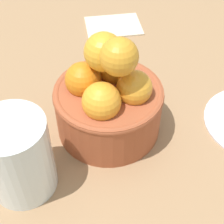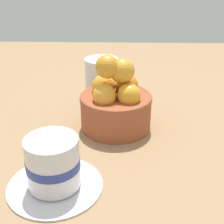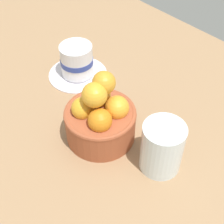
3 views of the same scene
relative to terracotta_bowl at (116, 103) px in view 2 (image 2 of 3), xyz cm
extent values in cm
cube|color=#997551|center=(0.00, -0.02, -7.20)|extent=(130.60, 92.76, 4.09)
cylinder|color=#9E4C2D|center=(0.00, -0.02, -1.85)|extent=(13.44, 13.44, 6.62)
torus|color=#9E4C2D|center=(0.00, -0.02, 1.06)|extent=(13.64, 13.64, 1.00)
sphere|color=gold|center=(-2.04, -2.40, 2.48)|extent=(4.27, 4.27, 4.27)
sphere|color=orange|center=(2.38, -2.06, 2.48)|extent=(4.42, 4.42, 4.42)
sphere|color=orange|center=(2.04, 2.36, 2.48)|extent=(4.53, 4.53, 4.53)
sphere|color=gold|center=(-2.38, 2.02, 2.48)|extent=(4.30, 4.30, 4.30)
sphere|color=gold|center=(-0.07, -1.11, 6.36)|extent=(4.58, 4.58, 4.58)
sphere|color=orange|center=(-0.54, 1.56, 7.27)|extent=(4.27, 4.27, 4.27)
cylinder|color=silver|center=(-18.12, 8.48, -4.86)|extent=(13.90, 13.90, 0.60)
cylinder|color=white|center=(-18.12, 8.48, -0.84)|extent=(7.50, 7.50, 7.43)
cylinder|color=#2D4299|center=(-18.12, 8.48, -1.00)|extent=(7.66, 7.66, 1.34)
cylinder|color=silver|center=(12.50, 3.34, -0.25)|extent=(7.48, 7.48, 9.82)
camera|label=1|loc=(13.36, 27.22, 28.68)|focal=53.99mm
camera|label=2|loc=(-54.28, -0.79, 25.32)|focal=50.84mm
camera|label=3|loc=(33.42, -27.45, 45.01)|focal=53.28mm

